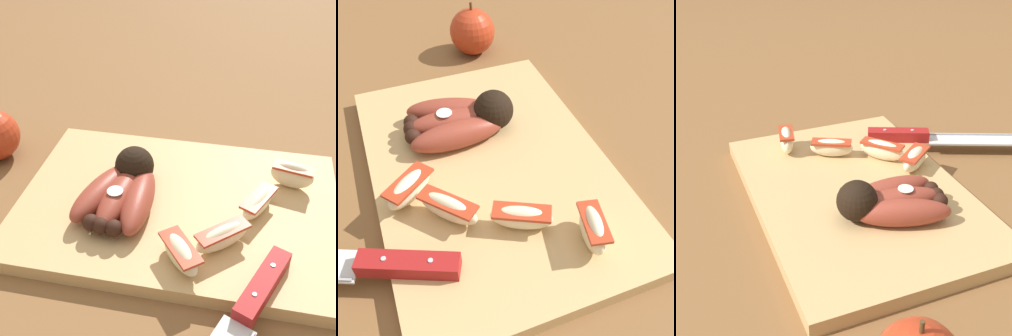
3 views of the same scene
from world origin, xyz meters
TOP-DOWN VIEW (x-y plane):
  - ground_plane at (0.00, 0.00)m, footprint 6.00×6.00m
  - cutting_board at (-0.00, 0.00)m, footprint 0.41×0.28m
  - banana_bunch at (0.07, 0.01)m, footprint 0.11×0.15m
  - chefs_knife at (-0.09, 0.17)m, footprint 0.14×0.27m
  - apple_wedge_near at (-0.14, -0.06)m, footprint 0.06×0.03m
  - apple_wedge_middle at (-0.02, 0.10)m, footprint 0.06×0.07m
  - apple_wedge_far at (-0.10, 0.00)m, footprint 0.05×0.07m
  - apple_wedge_extra at (-0.06, 0.07)m, footprint 0.07×0.06m

SIDE VIEW (x-z plane):
  - ground_plane at x=0.00m, z-range 0.00..0.00m
  - cutting_board at x=0.00m, z-range 0.00..0.02m
  - chefs_knife at x=-0.09m, z-range 0.02..0.04m
  - apple_wedge_far at x=-0.10m, z-range 0.02..0.05m
  - apple_wedge_middle at x=-0.02m, z-range 0.02..0.05m
  - apple_wedge_extra at x=-0.06m, z-range 0.02..0.05m
  - banana_bunch at x=0.07m, z-range 0.01..0.07m
  - apple_wedge_near at x=-0.14m, z-range 0.02..0.06m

